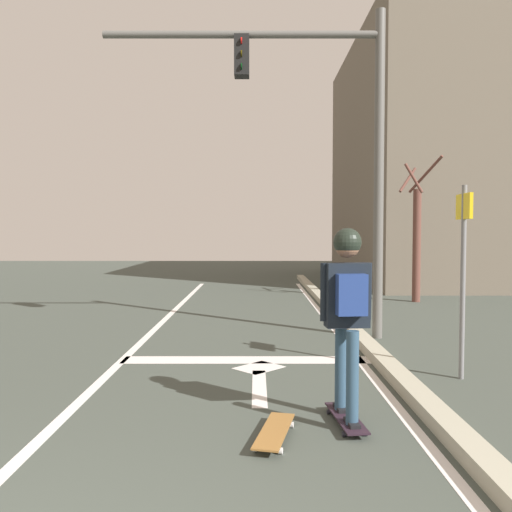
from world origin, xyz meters
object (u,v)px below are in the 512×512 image
object	(u,v)px
traffic_signal_mast	(317,118)
street_sign_post	(462,253)
skater	(346,297)
spare_skateboard	(273,431)
roadside_tree	(415,238)
skateboard	(345,418)

from	to	relation	value
traffic_signal_mast	street_sign_post	xyz separation A→B (m)	(1.43, -2.41, -2.10)
skater	street_sign_post	world-z (taller)	street_sign_post
skater	street_sign_post	distance (m)	2.24
spare_skateboard	roadside_tree	distance (m)	9.63
traffic_signal_mast	skater	bearing A→B (deg)	-92.91
skateboard	skater	world-z (taller)	skater
skateboard	spare_skateboard	bearing A→B (deg)	-153.32
skater	roadside_tree	world-z (taller)	roadside_tree
roadside_tree	traffic_signal_mast	bearing A→B (deg)	-123.85
street_sign_post	roadside_tree	distance (m)	7.05
street_sign_post	skater	bearing A→B (deg)	-137.40
skateboard	street_sign_post	size ratio (longest dim) A/B	0.36
spare_skateboard	traffic_signal_mast	xyz separation A→B (m)	(0.86, 4.22, 3.53)
skater	spare_skateboard	bearing A→B (deg)	-154.46
traffic_signal_mast	roadside_tree	world-z (taller)	traffic_signal_mast
skateboard	roadside_tree	size ratio (longest dim) A/B	0.23
spare_skateboard	street_sign_post	size ratio (longest dim) A/B	0.38
skater	roadside_tree	bearing A→B (deg)	69.11
skater	street_sign_post	xyz separation A→B (m)	(1.63, 1.50, 0.33)
street_sign_post	traffic_signal_mast	bearing A→B (deg)	120.71
spare_skateboard	skateboard	bearing A→B (deg)	26.68
spare_skateboard	street_sign_post	bearing A→B (deg)	38.37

